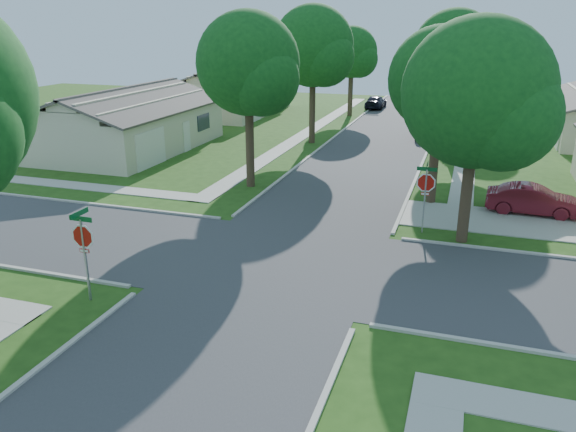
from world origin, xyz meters
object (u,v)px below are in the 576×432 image
(tree_e_far, at_px, (461,51))
(tree_w_mid, at_px, (314,50))
(tree_e_mid, at_px, (455,56))
(car_curb_west, at_px, (376,102))
(car_curb_east, at_px, (429,128))
(tree_w_near, at_px, (249,68))
(tree_e_near, at_px, (442,84))
(tree_ne_corner, at_px, (478,100))
(tree_w_far, at_px, (352,55))
(car_driveway, at_px, (533,200))
(house_nw_near, at_px, (129,127))
(stop_sign_sw, at_px, (83,240))
(stop_sign_ne, at_px, (426,186))
(house_nw_far, at_px, (230,97))

(tree_e_far, distance_m, tree_w_mid, 16.05)
(tree_e_mid, height_order, car_curb_west, tree_e_mid)
(tree_e_far, bearing_deg, car_curb_east, -100.11)
(tree_w_near, distance_m, car_curb_west, 30.95)
(tree_e_near, height_order, tree_ne_corner, tree_ne_corner)
(tree_w_near, height_order, tree_w_far, tree_w_near)
(tree_e_mid, bearing_deg, tree_e_near, -90.03)
(car_driveway, bearing_deg, tree_ne_corner, 149.89)
(tree_w_mid, distance_m, house_nw_near, 13.77)
(tree_w_near, relative_size, car_driveway, 2.20)
(tree_w_mid, distance_m, car_curb_east, 10.62)
(tree_w_mid, bearing_deg, car_curb_west, 85.53)
(stop_sign_sw, xyz_separation_m, car_curb_west, (1.50, 44.13, -1.41))
(tree_e_far, xyz_separation_m, tree_w_far, (-9.40, -0.00, -0.47))
(stop_sign_sw, bearing_deg, tree_w_mid, 89.87)
(stop_sign_ne, distance_m, house_nw_near, 23.12)
(car_curb_east, bearing_deg, tree_ne_corner, -82.87)
(tree_ne_corner, relative_size, house_nw_near, 0.64)
(car_curb_east, height_order, car_curb_west, car_curb_east)
(tree_w_mid, relative_size, car_curb_west, 2.23)
(stop_sign_ne, bearing_deg, tree_e_far, 89.90)
(tree_e_near, distance_m, tree_w_mid, 15.26)
(tree_w_mid, bearing_deg, tree_ne_corner, -56.78)
(tree_w_mid, relative_size, house_nw_far, 0.70)
(tree_w_far, bearing_deg, house_nw_near, -120.82)
(stop_sign_ne, distance_m, tree_e_mid, 16.84)
(stop_sign_ne, height_order, house_nw_near, house_nw_near)
(tree_e_near, height_order, tree_w_near, tree_w_near)
(stop_sign_ne, distance_m, tree_w_near, 11.07)
(tree_e_mid, bearing_deg, tree_w_near, -128.08)
(tree_e_mid, xyz_separation_m, tree_ne_corner, (1.60, -16.80, -0.66))
(tree_e_far, height_order, house_nw_near, tree_e_far)
(tree_e_near, bearing_deg, tree_ne_corner, -71.47)
(house_nw_near, bearing_deg, tree_ne_corner, -25.77)
(tree_w_near, bearing_deg, tree_w_far, 90.01)
(car_driveway, distance_m, car_curb_east, 17.66)
(tree_ne_corner, bearing_deg, house_nw_far, 128.81)
(house_nw_near, xyz_separation_m, car_curb_east, (19.19, 10.30, -0.77))
(tree_w_near, distance_m, tree_w_mid, 12.01)
(tree_w_near, bearing_deg, car_driveway, -1.26)
(tree_e_near, xyz_separation_m, tree_ne_corner, (1.61, -4.80, -0.05))
(tree_e_near, bearing_deg, house_nw_near, 163.89)
(stop_sign_ne, xyz_separation_m, car_driveway, (4.54, 4.00, -1.36))
(stop_sign_ne, distance_m, tree_w_far, 30.96)
(car_driveway, bearing_deg, car_curb_west, 24.57)
(tree_e_mid, distance_m, house_nw_near, 22.12)
(stop_sign_sw, distance_m, house_nw_far, 38.40)
(stop_sign_ne, height_order, tree_w_far, tree_w_far)
(tree_w_near, distance_m, tree_ne_corner, 12.02)
(tree_w_near, height_order, house_nw_near, tree_w_near)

